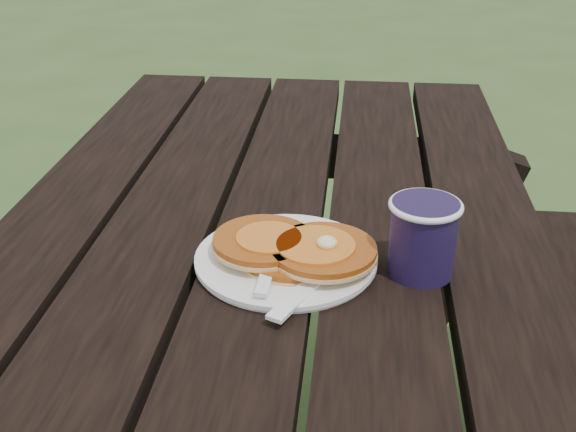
# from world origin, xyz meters

# --- Properties ---
(plate) EXTENTS (0.23, 0.23, 0.01)m
(plate) POSITION_xyz_m (0.03, 0.11, 0.76)
(plate) COLOR white
(plate) RESTS_ON picnic_table
(pancake_stack) EXTENTS (0.20, 0.14, 0.04)m
(pancake_stack) POSITION_xyz_m (0.05, 0.10, 0.77)
(pancake_stack) COLOR #A84D13
(pancake_stack) RESTS_ON plate
(knife) EXTENTS (0.09, 0.17, 0.00)m
(knife) POSITION_xyz_m (0.07, 0.05, 0.76)
(knife) COLOR white
(knife) RESTS_ON plate
(fork) EXTENTS (0.04, 0.16, 0.01)m
(fork) POSITION_xyz_m (0.02, 0.06, 0.77)
(fork) COLOR white
(fork) RESTS_ON plate
(coffee_cup) EXTENTS (0.09, 0.09, 0.09)m
(coffee_cup) POSITION_xyz_m (0.20, 0.10, 0.80)
(coffee_cup) COLOR #1B1134
(coffee_cup) RESTS_ON picnic_table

